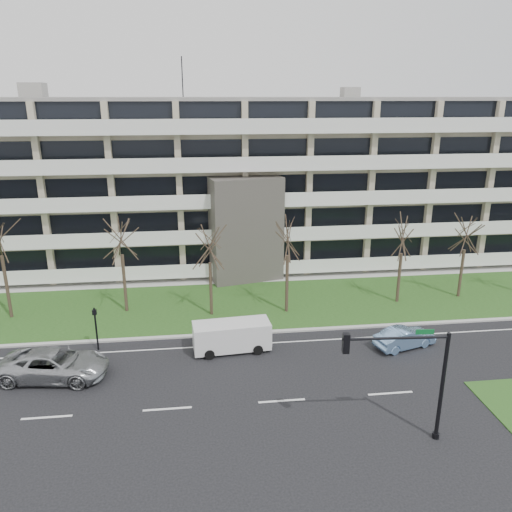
{
  "coord_description": "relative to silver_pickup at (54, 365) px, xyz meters",
  "views": [
    {
      "loc": [
        -4.06,
        -22.47,
        15.47
      ],
      "look_at": [
        -0.18,
        10.0,
        4.89
      ],
      "focal_mm": 35.0,
      "sensor_mm": 36.0,
      "label": 1
    }
  ],
  "objects": [
    {
      "name": "tree_3",
      "position": [
        9.19,
        7.56,
        4.81
      ],
      "size": [
        3.63,
        3.63,
        7.27
      ],
      "color": "#382B21",
      "rests_on": "ground"
    },
    {
      "name": "curb",
      "position": [
        12.51,
        4.17,
        -0.78
      ],
      "size": [
        90.0,
        0.35,
        0.12
      ],
      "primitive_type": "cube",
      "color": "#B2B2AD",
      "rests_on": "ground"
    },
    {
      "name": "white_van",
      "position": [
        10.35,
        2.05,
        0.28
      ],
      "size": [
        4.97,
        2.3,
        1.87
      ],
      "rotation": [
        0.0,
        0.0,
        0.08
      ],
      "color": "white",
      "rests_on": "ground"
    },
    {
      "name": "pedestrian_signal",
      "position": [
        1.83,
        3.11,
        1.0
      ],
      "size": [
        0.29,
        0.24,
        2.89
      ],
      "rotation": [
        0.0,
        0.0,
        0.11
      ],
      "color": "black",
      "rests_on": "ground"
    },
    {
      "name": "apartment_building",
      "position": [
        12.5,
        21.49,
        6.78
      ],
      "size": [
        60.5,
        15.1,
        18.75
      ],
      "color": "tan",
      "rests_on": "ground"
    },
    {
      "name": "blue_sedan",
      "position": [
        21.32,
        1.12,
        -0.18
      ],
      "size": [
        4.26,
        2.52,
        1.33
      ],
      "primitive_type": "imported",
      "rotation": [
        0.0,
        0.0,
        1.87
      ],
      "color": "#80AADE",
      "rests_on": "ground"
    },
    {
      "name": "tree_6",
      "position": [
        29.02,
        8.67,
        4.66
      ],
      "size": [
        3.54,
        3.54,
        7.08
      ],
      "color": "#382B21",
      "rests_on": "ground"
    },
    {
      "name": "tree_5",
      "position": [
        23.71,
        8.22,
        4.72
      ],
      "size": [
        3.57,
        3.57,
        7.15
      ],
      "color": "#382B21",
      "rests_on": "ground"
    },
    {
      "name": "silver_pickup",
      "position": [
        0.0,
        0.0,
        0.0
      ],
      "size": [
        6.36,
        3.58,
        1.68
      ],
      "primitive_type": "imported",
      "rotation": [
        0.0,
        0.0,
        1.43
      ],
      "color": "#A8ABAF",
      "rests_on": "ground"
    },
    {
      "name": "ground",
      "position": [
        12.51,
        -3.83,
        -0.84
      ],
      "size": [
        160.0,
        160.0,
        0.0
      ],
      "primitive_type": "plane",
      "color": "black",
      "rests_on": "ground"
    },
    {
      "name": "lane_edge_line",
      "position": [
        12.51,
        2.67,
        -0.83
      ],
      "size": [
        90.0,
        0.12,
        0.01
      ],
      "primitive_type": "cube",
      "color": "white",
      "rests_on": "ground"
    },
    {
      "name": "sidewalk",
      "position": [
        12.51,
        14.67,
        -0.8
      ],
      "size": [
        90.0,
        2.0,
        0.08
      ],
      "primitive_type": "cube",
      "color": "#B2B2AD",
      "rests_on": "ground"
    },
    {
      "name": "tree_2",
      "position": [
        2.9,
        8.92,
        5.37
      ],
      "size": [
        3.99,
        3.99,
        7.98
      ],
      "color": "#382B21",
      "rests_on": "ground"
    },
    {
      "name": "tree_4",
      "position": [
        14.77,
        7.43,
        5.33
      ],
      "size": [
        3.96,
        3.96,
        7.93
      ],
      "color": "#382B21",
      "rests_on": "ground"
    },
    {
      "name": "grass_verge",
      "position": [
        12.51,
        9.17,
        -0.81
      ],
      "size": [
        90.0,
        10.0,
        0.06
      ],
      "primitive_type": "cube",
      "color": "#1E4517",
      "rests_on": "ground"
    },
    {
      "name": "traffic_signal",
      "position": [
        17.64,
        -7.53,
        2.85
      ],
      "size": [
        4.92,
        0.62,
        5.7
      ],
      "rotation": [
        0.0,
        0.0,
        -0.07
      ],
      "color": "black",
      "rests_on": "ground"
    }
  ]
}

